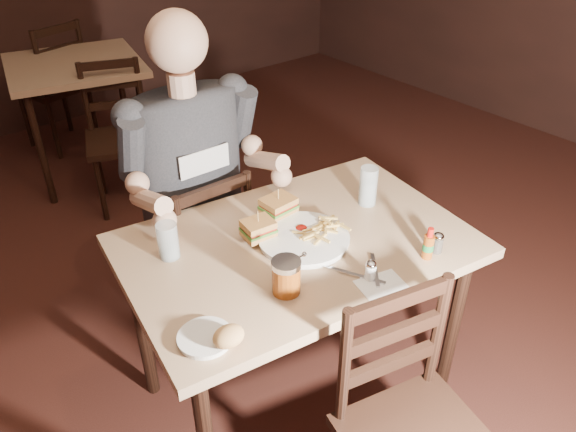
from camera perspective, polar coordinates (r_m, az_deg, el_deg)
room_shell at (r=1.66m, az=9.27°, el=15.56°), size 7.00×7.00×7.00m
main_table at (r=1.97m, az=0.93°, el=-4.62°), size 1.27×0.95×0.77m
bg_table at (r=3.93m, az=-20.72°, el=13.17°), size 0.96×0.96×0.77m
chair_far at (r=2.49m, az=-9.09°, el=-3.57°), size 0.40×0.44×0.84m
bg_chair_far at (r=4.49m, az=-22.80°, el=12.10°), size 0.53×0.56×0.92m
bg_chair_near at (r=3.53m, az=-16.62°, el=7.39°), size 0.53×0.55×0.86m
diner at (r=2.18m, az=-9.59°, el=6.77°), size 0.60×0.48×1.01m
dinner_plate at (r=1.91m, az=1.61°, el=-2.43°), size 0.35×0.35×0.02m
sandwich_left at (r=1.89m, az=-3.05°, el=-0.89°), size 0.11×0.10×0.09m
sandwich_right at (r=2.01m, az=-0.99°, el=1.52°), size 0.12×0.10×0.10m
fries_pile at (r=1.92m, az=3.79°, el=-1.36°), size 0.24×0.19×0.04m
ketchup_dollop at (r=1.95m, az=1.35°, el=-1.20°), size 0.05×0.05×0.01m
glass_left at (r=1.86m, az=-12.10°, el=-2.48°), size 0.08×0.08×0.13m
glass_right at (r=2.11m, az=8.15°, el=3.03°), size 0.08×0.08×0.15m
hot_sauce at (r=1.87m, az=14.10°, el=-2.68°), size 0.04×0.04×0.12m
salt_shaker at (r=1.76m, az=8.38°, el=-5.55°), size 0.04×0.04×0.06m
pepper_shaker at (r=1.92m, az=14.94°, el=-2.69°), size 0.04×0.04×0.07m
syrup_dispenser at (r=1.68m, az=-0.19°, el=-6.17°), size 0.10×0.10×0.11m
napkin at (r=1.75m, az=9.72°, el=-7.20°), size 0.17×0.17×0.00m
knife at (r=1.78m, az=6.70°, el=-5.90°), size 0.10×0.19×0.00m
fork at (r=1.81m, az=8.83°, el=-5.42°), size 0.12×0.13×0.01m
side_plate at (r=1.58m, az=-8.40°, el=-12.23°), size 0.17×0.17×0.01m
bread_roll at (r=1.54m, az=-6.05°, el=-12.06°), size 0.10×0.09×0.05m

